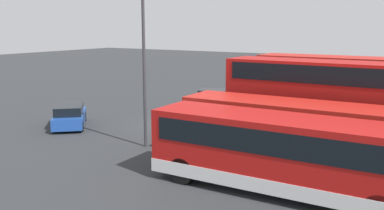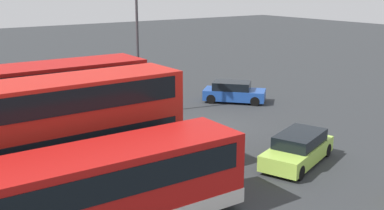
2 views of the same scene
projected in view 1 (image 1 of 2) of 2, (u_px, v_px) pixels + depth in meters
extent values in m
plane|color=#2D3033|center=(168.00, 124.00, 27.85)|extent=(140.00, 140.00, 0.00)
cube|color=#B71411|center=(362.00, 97.00, 28.28)|extent=(2.69, 10.59, 2.60)
cube|color=silver|center=(361.00, 112.00, 28.47)|extent=(2.73, 10.63, 0.55)
cube|color=black|center=(362.00, 88.00, 28.17)|extent=(2.74, 9.79, 0.90)
cube|color=black|center=(285.00, 83.00, 30.99)|extent=(2.25, 0.09, 1.10)
cylinder|color=black|center=(298.00, 110.00, 29.61)|extent=(0.31, 1.10, 1.10)
cylinder|color=black|center=(309.00, 105.00, 31.47)|extent=(0.31, 1.10, 1.10)
cube|color=red|center=(351.00, 93.00, 24.82)|extent=(2.63, 10.85, 4.20)
cube|color=silver|center=(349.00, 124.00, 25.16)|extent=(2.67, 10.89, 0.55)
cube|color=black|center=(350.00, 97.00, 24.86)|extent=(2.68, 10.05, 0.90)
cube|color=black|center=(352.00, 68.00, 24.54)|extent=(2.68, 10.05, 0.90)
cube|color=black|center=(263.00, 89.00, 27.66)|extent=(2.25, 0.08, 1.10)
cylinder|color=black|center=(277.00, 121.00, 26.29)|extent=(0.31, 1.10, 1.10)
cylinder|color=black|center=(289.00, 114.00, 28.18)|extent=(0.31, 1.10, 1.10)
cube|color=#B71411|center=(330.00, 102.00, 22.04)|extent=(2.66, 10.84, 4.20)
cube|color=silver|center=(327.00, 136.00, 22.38)|extent=(2.70, 10.88, 0.55)
cube|color=black|center=(329.00, 106.00, 22.08)|extent=(2.71, 10.04, 0.90)
cube|color=black|center=(331.00, 73.00, 21.76)|extent=(2.71, 10.04, 0.90)
cube|color=black|center=(235.00, 96.00, 24.95)|extent=(2.25, 0.08, 1.10)
cylinder|color=black|center=(249.00, 132.00, 23.58)|extent=(0.31, 1.10, 1.10)
cylinder|color=black|center=(265.00, 124.00, 25.44)|extent=(0.31, 1.10, 1.10)
cube|color=red|center=(308.00, 132.00, 19.00)|extent=(2.91, 11.68, 2.60)
cube|color=silver|center=(307.00, 155.00, 19.19)|extent=(2.95, 11.72, 0.55)
cube|color=black|center=(309.00, 119.00, 18.89)|extent=(2.95, 10.88, 0.90)
cube|color=black|center=(195.00, 107.00, 21.77)|extent=(2.25, 0.13, 1.10)
cylinder|color=black|center=(209.00, 148.00, 20.42)|extent=(0.33, 1.11, 1.10)
cylinder|color=black|center=(229.00, 138.00, 22.34)|extent=(0.33, 1.11, 1.10)
cube|color=#B71411|center=(281.00, 151.00, 16.19)|extent=(2.78, 10.27, 2.60)
cube|color=silver|center=(280.00, 177.00, 16.38)|extent=(2.82, 10.31, 0.55)
cube|color=black|center=(281.00, 136.00, 16.08)|extent=(2.82, 9.47, 0.90)
cube|color=black|center=(168.00, 120.00, 18.65)|extent=(2.25, 0.11, 1.10)
cylinder|color=black|center=(182.00, 171.00, 17.30)|extent=(0.33, 1.11, 1.10)
cylinder|color=black|center=(209.00, 156.00, 19.20)|extent=(0.33, 1.11, 1.10)
cylinder|color=black|center=(380.00, 210.00, 13.59)|extent=(0.33, 1.11, 1.10)
cube|color=#A5D14C|center=(219.00, 101.00, 33.26)|extent=(3.26, 4.88, 0.70)
cube|color=black|center=(217.00, 93.00, 33.18)|extent=(2.48, 3.12, 0.55)
cylinder|color=black|center=(241.00, 103.00, 33.73)|extent=(0.43, 0.68, 0.64)
cylinder|color=black|center=(240.00, 106.00, 32.19)|extent=(0.43, 0.68, 0.64)
cylinder|color=black|center=(200.00, 101.00, 34.40)|extent=(0.43, 0.68, 0.64)
cylinder|color=black|center=(196.00, 105.00, 32.86)|extent=(0.43, 0.68, 0.64)
cube|color=#1E479E|center=(70.00, 118.00, 27.12)|extent=(4.31, 4.17, 0.70)
cube|color=black|center=(69.00, 109.00, 26.81)|extent=(2.96, 2.91, 0.55)
cylinder|color=black|center=(60.00, 117.00, 28.46)|extent=(0.62, 0.59, 0.64)
cylinder|color=black|center=(84.00, 116.00, 28.75)|extent=(0.62, 0.59, 0.64)
cylinder|color=black|center=(54.00, 127.00, 25.56)|extent=(0.62, 0.59, 0.64)
cylinder|color=black|center=(81.00, 126.00, 25.85)|extent=(0.62, 0.59, 0.64)
cylinder|color=#38383D|center=(144.00, 74.00, 22.02)|extent=(0.16, 0.16, 7.75)
cylinder|color=yellow|center=(244.00, 93.00, 37.64)|extent=(0.60, 0.60, 0.95)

